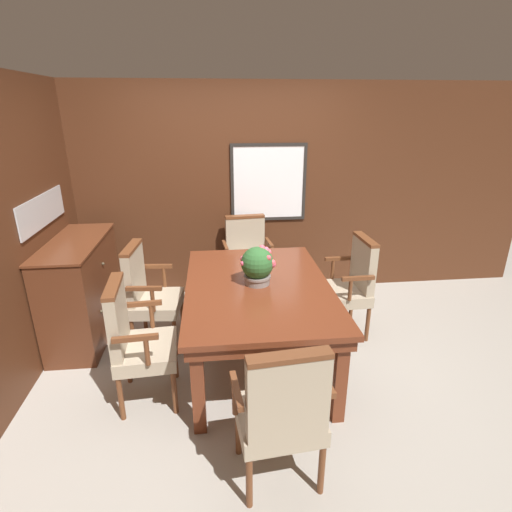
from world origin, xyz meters
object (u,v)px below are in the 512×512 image
object	(u,v)px
dining_table	(258,294)
chair_left_far	(148,292)
chair_left_near	(135,338)
chair_head_far	(247,255)
sideboard_cabinet	(82,290)
chair_right_far	(351,282)
potted_plant	(258,265)
chair_head_near	(282,411)

from	to	relation	value
dining_table	chair_left_far	xyz separation A→B (m)	(-1.00, 0.41, -0.12)
chair_left_near	chair_head_far	bearing A→B (deg)	-34.55
chair_left_near	sideboard_cabinet	xyz separation A→B (m)	(-0.69, 1.02, -0.05)
chair_left_near	sideboard_cabinet	size ratio (longest dim) A/B	0.83
sideboard_cabinet	dining_table	bearing A→B (deg)	-20.75
dining_table	chair_right_far	xyz separation A→B (m)	(0.98, 0.42, -0.12)
dining_table	potted_plant	xyz separation A→B (m)	(-0.00, 0.02, 0.26)
dining_table	chair_head_far	size ratio (longest dim) A/B	1.78
chair_head_far	potted_plant	world-z (taller)	potted_plant
sideboard_cabinet	chair_right_far	bearing A→B (deg)	-4.46
chair_left_near	sideboard_cabinet	bearing A→B (deg)	30.03
dining_table	potted_plant	distance (m)	0.26
chair_right_far	sideboard_cabinet	size ratio (longest dim) A/B	0.83
chair_right_far	potted_plant	bearing A→B (deg)	-69.24
chair_left_far	chair_head_near	xyz separation A→B (m)	(0.99, -1.68, 0.00)
chair_head_far	chair_head_near	world-z (taller)	same
chair_left_near	potted_plant	distance (m)	1.12
chair_head_far	potted_plant	bearing A→B (deg)	-96.32
dining_table	chair_left_near	xyz separation A→B (m)	(-0.97, -0.39, -0.12)
chair_head_near	sideboard_cabinet	bearing A→B (deg)	-54.27
chair_head_far	chair_left_far	xyz separation A→B (m)	(-1.01, -0.86, 0.00)
chair_left_far	dining_table	bearing A→B (deg)	-107.37
dining_table	chair_head_near	xyz separation A→B (m)	(-0.00, -1.27, -0.12)
chair_head_far	chair_right_far	distance (m)	1.29
dining_table	chair_left_far	distance (m)	1.09
chair_left_far	chair_right_far	world-z (taller)	same
potted_plant	sideboard_cabinet	world-z (taller)	potted_plant
dining_table	potted_plant	size ratio (longest dim) A/B	5.31
dining_table	chair_left_near	world-z (taller)	chair_left_near
dining_table	chair_left_near	bearing A→B (deg)	-158.01
chair_head_far	chair_left_near	size ratio (longest dim) A/B	1.00
chair_left_far	chair_head_near	world-z (taller)	same
chair_head_near	chair_head_far	bearing A→B (deg)	-95.83
chair_right_far	sideboard_cabinet	bearing A→B (deg)	-96.27
chair_right_far	chair_left_near	bearing A→B (deg)	-69.11
chair_head_far	chair_right_far	bearing A→B (deg)	-47.00
chair_head_far	potted_plant	distance (m)	1.32
chair_right_far	chair_left_near	world-z (taller)	same
chair_left_near	dining_table	bearing A→B (deg)	-71.94
chair_right_far	sideboard_cabinet	xyz separation A→B (m)	(-2.64, 0.21, -0.05)
dining_table	sideboard_cabinet	bearing A→B (deg)	159.25
chair_right_far	chair_left_far	bearing A→B (deg)	-91.53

